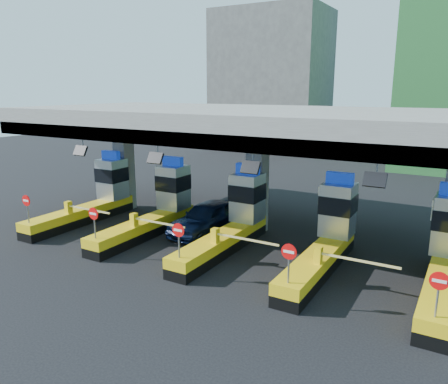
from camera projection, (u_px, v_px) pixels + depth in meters
The scene contains 9 objects.
ground at pixel (231, 247), 22.87m from camera, with size 120.00×120.00×0.00m, color black.
toll_canopy at pixel (257, 125), 23.87m from camera, with size 28.00×12.09×7.00m.
toll_lane_far_left at pixel (96, 197), 27.66m from camera, with size 4.43×8.00×4.16m.
toll_lane_left at pixel (158, 207), 25.22m from camera, with size 4.43×8.00×4.16m.
toll_lane_center at pixel (234, 220), 22.78m from camera, with size 4.43×8.00×4.16m.
toll_lane_right at pixel (328, 236), 20.35m from camera, with size 4.43×8.00×4.16m.
toll_lane_far_right at pixel (447, 256), 17.91m from camera, with size 4.43×8.00×4.16m.
bg_building_concrete at pixel (271, 81), 57.93m from camera, with size 14.00×10.00×18.00m, color #4C4C49.
van at pixel (208, 218), 24.85m from camera, with size 2.19×5.44×1.85m, color black.
Camera 1 is at (10.48, -18.88, 8.09)m, focal length 35.00 mm.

